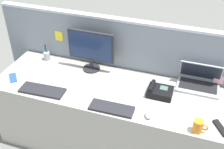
{
  "coord_description": "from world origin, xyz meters",
  "views": [
    {
      "loc": [
        0.68,
        -1.93,
        2.29
      ],
      "look_at": [
        0.0,
        0.05,
        0.84
      ],
      "focal_mm": 45.69,
      "sensor_mm": 36.0,
      "label": 1
    }
  ],
  "objects_px": {
    "keyboard_spare": "(112,108)",
    "desk_phone": "(159,91)",
    "desktop_monitor": "(91,48)",
    "pen_cup": "(47,56)",
    "computer_mouse_right_hand": "(149,115)",
    "laptop": "(199,81)",
    "cell_phone_white_slab": "(42,69)",
    "cell_phone_blue_case": "(13,78)",
    "tv_remote": "(221,128)",
    "coffee_mug": "(198,126)",
    "keyboard_main": "(42,90)"
  },
  "relations": [
    {
      "from": "keyboard_spare",
      "to": "desk_phone",
      "type": "bearing_deg",
      "value": 42.42
    },
    {
      "from": "desktop_monitor",
      "to": "pen_cup",
      "type": "height_order",
      "value": "desktop_monitor"
    },
    {
      "from": "desk_phone",
      "to": "computer_mouse_right_hand",
      "type": "height_order",
      "value": "desk_phone"
    },
    {
      "from": "laptop",
      "to": "cell_phone_white_slab",
      "type": "height_order",
      "value": "laptop"
    },
    {
      "from": "cell_phone_white_slab",
      "to": "pen_cup",
      "type": "bearing_deg",
      "value": 115.34
    },
    {
      "from": "computer_mouse_right_hand",
      "to": "cell_phone_blue_case",
      "type": "relative_size",
      "value": 0.66
    },
    {
      "from": "tv_remote",
      "to": "cell_phone_blue_case",
      "type": "bearing_deg",
      "value": 147.78
    },
    {
      "from": "computer_mouse_right_hand",
      "to": "coffee_mug",
      "type": "height_order",
      "value": "coffee_mug"
    },
    {
      "from": "desktop_monitor",
      "to": "desk_phone",
      "type": "bearing_deg",
      "value": -14.94
    },
    {
      "from": "desk_phone",
      "to": "computer_mouse_right_hand",
      "type": "distance_m",
      "value": 0.3
    },
    {
      "from": "cell_phone_white_slab",
      "to": "tv_remote",
      "type": "height_order",
      "value": "tv_remote"
    },
    {
      "from": "desktop_monitor",
      "to": "cell_phone_blue_case",
      "type": "relative_size",
      "value": 3.0
    },
    {
      "from": "desktop_monitor",
      "to": "keyboard_main",
      "type": "distance_m",
      "value": 0.6
    },
    {
      "from": "desk_phone",
      "to": "cell_phone_white_slab",
      "type": "relative_size",
      "value": 1.41
    },
    {
      "from": "keyboard_main",
      "to": "tv_remote",
      "type": "distance_m",
      "value": 1.52
    },
    {
      "from": "keyboard_main",
      "to": "tv_remote",
      "type": "height_order",
      "value": "keyboard_main"
    },
    {
      "from": "cell_phone_white_slab",
      "to": "coffee_mug",
      "type": "distance_m",
      "value": 1.58
    },
    {
      "from": "laptop",
      "to": "keyboard_main",
      "type": "bearing_deg",
      "value": -157.71
    },
    {
      "from": "desk_phone",
      "to": "keyboard_spare",
      "type": "xyz_separation_m",
      "value": [
        -0.33,
        -0.32,
        -0.02
      ]
    },
    {
      "from": "desk_phone",
      "to": "computer_mouse_right_hand",
      "type": "bearing_deg",
      "value": -94.84
    },
    {
      "from": "laptop",
      "to": "desk_phone",
      "type": "bearing_deg",
      "value": -142.03
    },
    {
      "from": "desktop_monitor",
      "to": "cell_phone_blue_case",
      "type": "height_order",
      "value": "desktop_monitor"
    },
    {
      "from": "desktop_monitor",
      "to": "keyboard_main",
      "type": "height_order",
      "value": "desktop_monitor"
    },
    {
      "from": "laptop",
      "to": "pen_cup",
      "type": "distance_m",
      "value": 1.54
    },
    {
      "from": "desk_phone",
      "to": "cell_phone_white_slab",
      "type": "bearing_deg",
      "value": 179.2
    },
    {
      "from": "laptop",
      "to": "keyboard_main",
      "type": "xyz_separation_m",
      "value": [
        -1.31,
        -0.54,
        -0.05
      ]
    },
    {
      "from": "keyboard_main",
      "to": "cell_phone_white_slab",
      "type": "relative_size",
      "value": 2.63
    },
    {
      "from": "cell_phone_white_slab",
      "to": "cell_phone_blue_case",
      "type": "xyz_separation_m",
      "value": [
        -0.19,
        -0.22,
        0.0
      ]
    },
    {
      "from": "pen_cup",
      "to": "coffee_mug",
      "type": "xyz_separation_m",
      "value": [
        1.58,
        -0.54,
        0.01
      ]
    },
    {
      "from": "desk_phone",
      "to": "keyboard_main",
      "type": "distance_m",
      "value": 1.04
    },
    {
      "from": "keyboard_main",
      "to": "pen_cup",
      "type": "xyz_separation_m",
      "value": [
        -0.23,
        0.49,
        0.04
      ]
    },
    {
      "from": "pen_cup",
      "to": "cell_phone_blue_case",
      "type": "xyz_separation_m",
      "value": [
        -0.14,
        -0.41,
        -0.04
      ]
    },
    {
      "from": "keyboard_main",
      "to": "cell_phone_blue_case",
      "type": "height_order",
      "value": "keyboard_main"
    },
    {
      "from": "cell_phone_blue_case",
      "to": "computer_mouse_right_hand",
      "type": "bearing_deg",
      "value": -44.44
    },
    {
      "from": "desk_phone",
      "to": "pen_cup",
      "type": "relative_size",
      "value": 1.24
    },
    {
      "from": "cell_phone_white_slab",
      "to": "computer_mouse_right_hand",
      "type": "bearing_deg",
      "value": -3.68
    },
    {
      "from": "desktop_monitor",
      "to": "coffee_mug",
      "type": "height_order",
      "value": "desktop_monitor"
    },
    {
      "from": "computer_mouse_right_hand",
      "to": "keyboard_spare",
      "type": "bearing_deg",
      "value": 179.02
    },
    {
      "from": "laptop",
      "to": "pen_cup",
      "type": "height_order",
      "value": "laptop"
    },
    {
      "from": "coffee_mug",
      "to": "laptop",
      "type": "bearing_deg",
      "value": 94.51
    },
    {
      "from": "coffee_mug",
      "to": "keyboard_main",
      "type": "bearing_deg",
      "value": 177.97
    },
    {
      "from": "laptop",
      "to": "keyboard_spare",
      "type": "distance_m",
      "value": 0.85
    },
    {
      "from": "desktop_monitor",
      "to": "coffee_mug",
      "type": "distance_m",
      "value": 1.21
    },
    {
      "from": "tv_remote",
      "to": "pen_cup",
      "type": "bearing_deg",
      "value": 134.65
    },
    {
      "from": "pen_cup",
      "to": "cell_phone_white_slab",
      "type": "relative_size",
      "value": 1.14
    },
    {
      "from": "computer_mouse_right_hand",
      "to": "desk_phone",
      "type": "bearing_deg",
      "value": 80.43
    },
    {
      "from": "desktop_monitor",
      "to": "keyboard_spare",
      "type": "bearing_deg",
      "value": -52.87
    },
    {
      "from": "tv_remote",
      "to": "keyboard_main",
      "type": "bearing_deg",
      "value": 150.68
    },
    {
      "from": "pen_cup",
      "to": "cell_phone_white_slab",
      "type": "distance_m",
      "value": 0.2
    },
    {
      "from": "desk_phone",
      "to": "tv_remote",
      "type": "distance_m",
      "value": 0.58
    }
  ]
}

